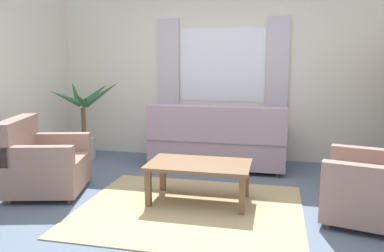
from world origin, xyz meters
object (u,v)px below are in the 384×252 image
Objects in this scene: couch at (217,143)px; armchair_left at (43,163)px; potted_plant at (85,124)px; coffee_table at (199,168)px; armchair_right at (377,186)px.

couch reaches higher than armchair_left.
potted_plant is at bearing -2.15° from couch.
armchair_left is at bearing -176.60° from coffee_table.
coffee_table is 2.56m from potted_plant.
potted_plant is at bearing -3.72° from armchair_left.
couch is 1.87× the size of armchair_left.
armchair_right is at bearing 139.55° from couch.
armchair_left is 0.92× the size of coffee_table.
potted_plant reaches higher than armchair_right.
armchair_left is at bearing 39.20° from couch.
coffee_table is 0.88× the size of potted_plant.
couch is 1.53× the size of potted_plant.
armchair_left is at bearing -79.64° from potted_plant.
potted_plant is (-0.28, 1.56, 0.19)m from armchair_left.
armchair_left is 1.00× the size of armchair_right.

